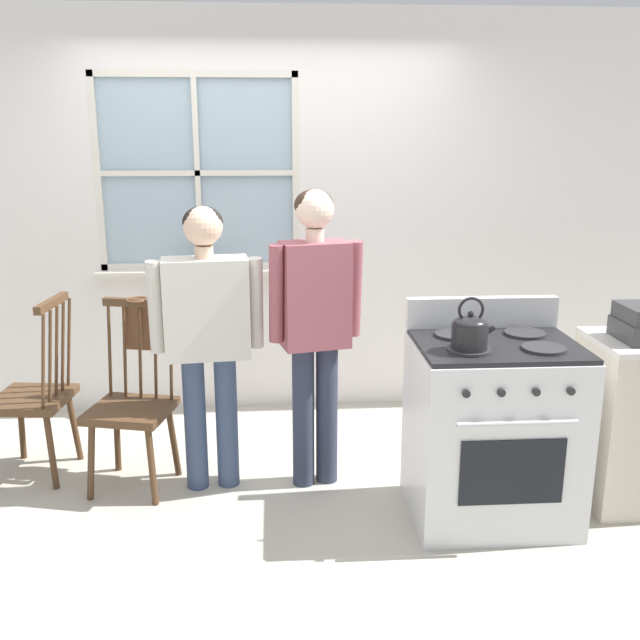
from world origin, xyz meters
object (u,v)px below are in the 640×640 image
at_px(person_elderly_left, 207,322).
at_px(handbag, 145,325).
at_px(kettle, 470,331).
at_px(side_counter, 639,421).
at_px(chair_near_wall, 36,398).
at_px(chair_by_window, 132,408).
at_px(person_teen_center, 315,313).
at_px(potted_plant, 200,262).
at_px(stove, 492,428).

distance_m(person_elderly_left, handbag, 0.46).
xyz_separation_m(kettle, side_counter, (0.99, 0.23, -0.57)).
bearing_deg(chair_near_wall, chair_by_window, 78.38).
distance_m(kettle, side_counter, 1.17).
relative_size(chair_by_window, person_elderly_left, 0.67).
bearing_deg(person_elderly_left, chair_by_window, 169.15).
bearing_deg(chair_by_window, person_teen_center, 11.52).
distance_m(chair_by_window, chair_near_wall, 0.60).
bearing_deg(person_teen_center, side_counter, -23.05).
relative_size(person_elderly_left, potted_plant, 5.71).
distance_m(chair_near_wall, potted_plant, 1.40).
xyz_separation_m(person_teen_center, potted_plant, (-0.71, 1.13, 0.08)).
bearing_deg(person_teen_center, handbag, 152.14).
bearing_deg(chair_near_wall, person_elderly_left, 83.90).
xyz_separation_m(chair_by_window, person_teen_center, (1.00, -0.03, 0.52)).
xyz_separation_m(stove, handbag, (-1.81, 0.66, 0.39)).
xyz_separation_m(chair_by_window, kettle, (1.69, -0.56, 0.56)).
relative_size(chair_by_window, chair_near_wall, 1.00).
bearing_deg(stove, chair_by_window, 166.93).
xyz_separation_m(chair_near_wall, potted_plant, (0.86, 0.91, 0.61)).
height_order(potted_plant, side_counter, potted_plant).
distance_m(chair_by_window, kettle, 1.87).
bearing_deg(side_counter, chair_near_wall, 170.91).
bearing_deg(potted_plant, stove, -44.18).
relative_size(chair_near_wall, potted_plant, 3.82).
bearing_deg(person_teen_center, chair_by_window, 165.64).
distance_m(handbag, side_counter, 2.72).
bearing_deg(kettle, potted_plant, 130.05).
distance_m(stove, handbag, 1.97).
bearing_deg(potted_plant, side_counter, -30.97).
bearing_deg(person_teen_center, person_elderly_left, 167.64).
bearing_deg(side_counter, handbag, 167.87).
distance_m(person_elderly_left, person_teen_center, 0.57).
bearing_deg(person_elderly_left, side_counter, -14.19).
bearing_deg(person_teen_center, kettle, -50.49).
bearing_deg(chair_near_wall, handbag, 100.10).
distance_m(potted_plant, handbag, 0.92).
height_order(person_elderly_left, stove, person_elderly_left).
bearing_deg(stove, person_elderly_left, 164.45).
relative_size(person_teen_center, potted_plant, 6.01).
relative_size(person_teen_center, stove, 1.51).
distance_m(chair_near_wall, person_elderly_left, 1.13).
height_order(stove, side_counter, stove).
height_order(chair_by_window, person_elderly_left, person_elderly_left).
relative_size(chair_near_wall, stove, 0.96).
xyz_separation_m(person_teen_center, stove, (0.87, -0.40, -0.51)).
distance_m(kettle, handbag, 1.82).
distance_m(person_teen_center, potted_plant, 1.33).
distance_m(person_teen_center, side_counter, 1.79).
relative_size(chair_near_wall, person_elderly_left, 0.67).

